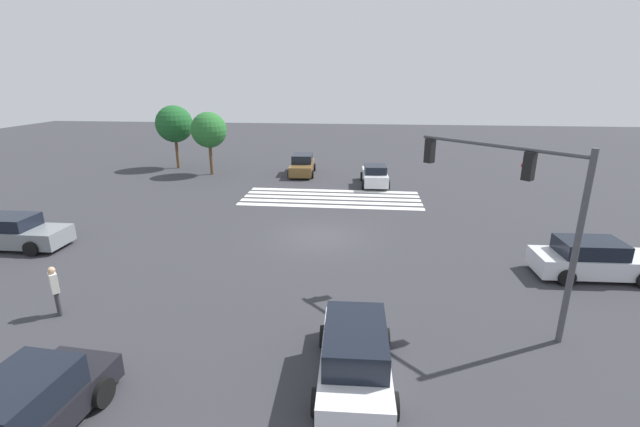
% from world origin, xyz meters
% --- Properties ---
extents(ground_plane, '(108.43, 108.43, 0.00)m').
position_xyz_m(ground_plane, '(0.00, 0.00, 0.00)').
color(ground_plane, '#333338').
extents(crosswalk_markings, '(11.53, 4.40, 0.01)m').
position_xyz_m(crosswalk_markings, '(0.00, -7.16, 0.00)').
color(crosswalk_markings, silver).
rests_on(crosswalk_markings, ground_plane).
extents(traffic_signal_mast, '(3.97, 3.97, 5.77)m').
position_xyz_m(traffic_signal_mast, '(-6.78, 6.78, 4.14)').
color(traffic_signal_mast, '#47474C').
rests_on(traffic_signal_mast, ground_plane).
extents(car_0, '(2.09, 4.31, 1.55)m').
position_xyz_m(car_0, '(-1.97, 10.26, 0.74)').
color(car_0, silver).
rests_on(car_0, ground_plane).
extents(car_1, '(2.19, 4.57, 1.61)m').
position_xyz_m(car_1, '(2.91, -14.17, 0.74)').
color(car_1, brown).
rests_on(car_1, ground_plane).
extents(car_2, '(2.11, 4.23, 1.51)m').
position_xyz_m(car_2, '(-2.87, -11.14, 0.70)').
color(car_2, silver).
rests_on(car_2, ground_plane).
extents(car_3, '(4.62, 2.12, 1.51)m').
position_xyz_m(car_3, '(-11.10, 3.25, 0.71)').
color(car_3, silver).
rests_on(car_3, ground_plane).
extents(car_4, '(2.33, 4.74, 1.53)m').
position_xyz_m(car_4, '(5.01, 13.13, 0.70)').
color(car_4, black).
rests_on(car_4, ground_plane).
extents(car_5, '(4.84, 2.01, 1.52)m').
position_xyz_m(car_5, '(13.97, 2.77, 0.73)').
color(car_5, gray).
rests_on(car_5, ground_plane).
extents(pedestrian, '(0.41, 0.41, 1.72)m').
position_xyz_m(pedestrian, '(7.84, 8.10, 0.97)').
color(pedestrian, '#38383D').
rests_on(pedestrian, ground_plane).
extents(tree_corner_a, '(2.80, 2.80, 4.97)m').
position_xyz_m(tree_corner_a, '(10.21, -13.38, 3.56)').
color(tree_corner_a, brown).
rests_on(tree_corner_a, ground_plane).
extents(tree_corner_b, '(3.08, 3.08, 5.32)m').
position_xyz_m(tree_corner_b, '(14.00, -15.55, 3.76)').
color(tree_corner_b, brown).
rests_on(tree_corner_b, ground_plane).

